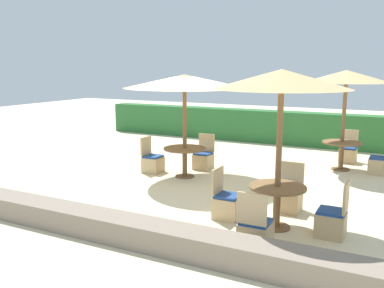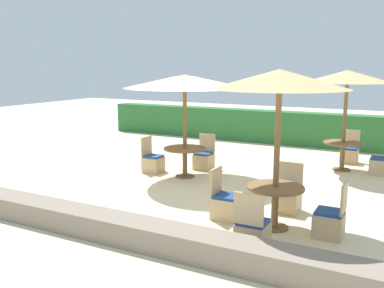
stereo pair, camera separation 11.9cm
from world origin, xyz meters
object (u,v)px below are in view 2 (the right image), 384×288
object	(u,v)px
round_table_back_right	(343,148)
round_table_front_right	(275,196)
patio_chair_back_right_north	(349,154)
parasol_center	(185,82)
patio_chair_front_right_east	(330,222)
patio_chair_front_right_south	(252,232)
patio_chair_center_north	(204,159)
patio_chair_front_right_west	(225,204)
parasol_back_right	(348,77)
patio_chair_front_right_north	(288,198)
patio_chair_center_west	(153,162)
round_table_center	(185,154)
parasol_front_right	(280,80)
patio_chair_back_right_east	(380,165)

from	to	relation	value
round_table_back_right	round_table_front_right	distance (m)	4.87
patio_chair_back_right_north	parasol_center	size ratio (longest dim) A/B	0.31
patio_chair_front_right_east	patio_chair_front_right_south	xyz separation A→B (m)	(-0.96, -1.02, 0.00)
patio_chair_center_north	patio_chair_front_right_south	bearing A→B (deg)	124.46
patio_chair_center_north	patio_chair_front_right_west	distance (m)	3.82
parasol_back_right	parasol_center	world-z (taller)	parasol_back_right
round_table_back_right	patio_chair_center_north	bearing A→B (deg)	-154.66
parasol_back_right	patio_chair_front_right_south	size ratio (longest dim) A/B	2.84
patio_chair_front_right_north	patio_chair_front_right_east	world-z (taller)	same
patio_chair_center_north	patio_chair_front_right_north	size ratio (longest dim) A/B	1.00
patio_chair_center_west	patio_chair_front_right_east	bearing A→B (deg)	65.13
parasol_center	patio_chair_front_right_east	size ratio (longest dim) A/B	3.20
patio_chair_back_right_north	round_table_center	world-z (taller)	patio_chair_back_right_north
patio_chair_center_north	parasol_front_right	xyz separation A→B (m)	(2.97, -3.28, 2.27)
round_table_back_right	patio_chair_front_right_east	distance (m)	4.85
round_table_back_right	parasol_back_right	bearing A→B (deg)	0.00
parasol_back_right	patio_chair_front_right_east	world-z (taller)	parasol_back_right
round_table_back_right	patio_chair_center_north	xyz separation A→B (m)	(-3.33, -1.58, -0.33)
round_table_back_right	patio_chair_front_right_north	xyz separation A→B (m)	(-0.39, -3.90, -0.33)
patio_chair_center_north	patio_chair_front_right_east	distance (m)	5.06
patio_chair_front_right_east	round_table_center	bearing A→B (deg)	60.25
parasol_back_right	patio_chair_center_west	size ratio (longest dim) A/B	2.84
round_table_back_right	patio_chair_back_right_north	size ratio (longest dim) A/B	1.11
round_table_center	patio_chair_back_right_north	bearing A→B (deg)	46.44
round_table_back_right	patio_chair_center_west	bearing A→B (deg)	-149.76
patio_chair_front_right_west	patio_chair_center_west	bearing A→B (deg)	-126.65
round_table_front_right	parasol_center	bearing A→B (deg)	142.79
patio_chair_back_right_north	patio_chair_front_right_west	size ratio (longest dim) A/B	1.00
patio_chair_front_right_west	patio_chair_front_right_south	world-z (taller)	same
patio_chair_back_right_east	parasol_front_right	world-z (taller)	parasol_front_right
patio_chair_front_right_east	patio_chair_back_right_east	bearing A→B (deg)	-4.54
parasol_center	round_table_center	xyz separation A→B (m)	(0.00, 0.00, -1.79)
parasol_back_right	parasol_center	distance (m)	4.24
parasol_back_right	round_table_back_right	world-z (taller)	parasol_back_right
parasol_front_right	patio_chair_front_right_north	distance (m)	2.46
round_table_back_right	round_table_center	world-z (taller)	round_table_back_right
patio_chair_back_right_east	round_table_center	distance (m)	5.01
parasol_back_right	patio_chair_front_right_west	bearing A→B (deg)	-105.12
parasol_front_right	patio_chair_back_right_east	bearing A→B (deg)	75.00
patio_chair_front_right_north	parasol_center	bearing A→B (deg)	-24.21
round_table_front_right	patio_chair_front_right_north	bearing A→B (deg)	92.37
parasol_center	patio_chair_center_west	size ratio (longest dim) A/B	3.20
round_table_center	patio_chair_front_right_west	xyz separation A→B (m)	(2.07, -2.24, -0.32)
patio_chair_front_right_east	patio_chair_front_right_south	distance (m)	1.41
parasol_back_right	patio_chair_front_right_north	bearing A→B (deg)	-95.77
patio_chair_back_right_north	round_table_center	xyz separation A→B (m)	(-3.42, -3.59, 0.32)
parasol_front_right	round_table_front_right	size ratio (longest dim) A/B	2.78
patio_chair_back_right_north	round_table_center	distance (m)	4.97
round_table_center	patio_chair_front_right_east	world-z (taller)	patio_chair_front_right_east
patio_chair_center_west	patio_chair_front_right_east	distance (m)	5.41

